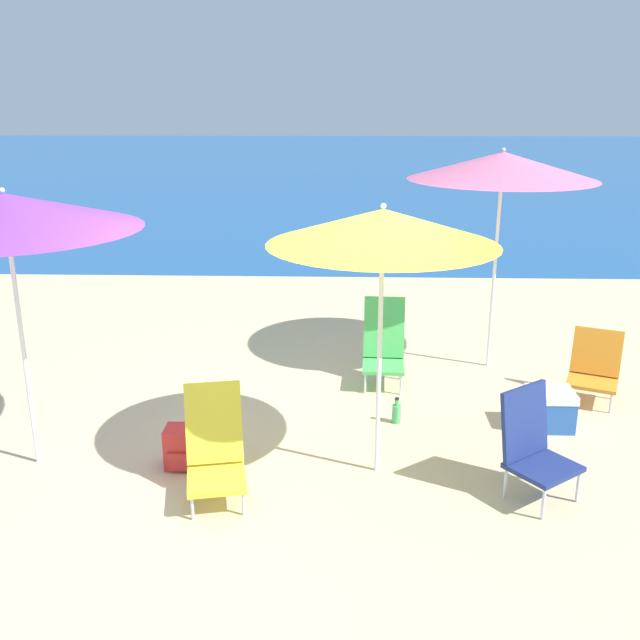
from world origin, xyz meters
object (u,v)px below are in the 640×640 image
(beach_chair_green, at_px, (384,344))
(beach_chair_navy, at_px, (533,442))
(backpack_red, at_px, (182,447))
(water_bottle, at_px, (396,413))
(beach_umbrella_purple, at_px, (5,212))
(beach_umbrella_pink, at_px, (503,166))
(beach_umbrella_yellow, at_px, (383,227))
(cooler_box, at_px, (550,409))
(beach_chair_orange, at_px, (594,367))
(beach_chair_yellow, at_px, (215,448))

(beach_chair_green, xyz_separation_m, beach_chair_navy, (0.98, -2.15, 0.01))
(backpack_red, bearing_deg, water_bottle, 25.52)
(beach_umbrella_purple, bearing_deg, beach_umbrella_pink, 29.30)
(beach_umbrella_yellow, relative_size, cooler_box, 5.30)
(beach_chair_orange, relative_size, beach_chair_navy, 0.82)
(backpack_red, relative_size, water_bottle, 1.37)
(beach_umbrella_yellow, xyz_separation_m, beach_chair_green, (0.14, 1.84, -1.54))
(beach_umbrella_purple, distance_m, cooler_box, 4.78)
(beach_chair_yellow, bearing_deg, cooler_box, 11.70)
(beach_chair_orange, bearing_deg, beach_umbrella_yellow, -122.79)
(beach_chair_orange, height_order, beach_chair_green, beach_chair_green)
(beach_chair_navy, bearing_deg, beach_chair_orange, 22.35)
(beach_umbrella_yellow, xyz_separation_m, backpack_red, (-1.56, 0.02, -1.79))
(beach_umbrella_purple, distance_m, water_bottle, 3.65)
(beach_umbrella_pink, xyz_separation_m, beach_umbrella_purple, (-4.08, -2.29, -0.12))
(beach_chair_yellow, distance_m, water_bottle, 1.91)
(beach_chair_navy, bearing_deg, beach_chair_green, 77.33)
(beach_chair_orange, xyz_separation_m, water_bottle, (-1.95, -0.60, -0.24))
(beach_chair_green, height_order, backpack_red, beach_chair_green)
(beach_chair_green, bearing_deg, backpack_red, -130.13)
(beach_umbrella_pink, distance_m, water_bottle, 2.77)
(cooler_box, bearing_deg, beach_umbrella_purple, -169.85)
(beach_umbrella_pink, relative_size, beach_chair_green, 2.69)
(beach_umbrella_pink, relative_size, water_bottle, 9.63)
(beach_chair_navy, xyz_separation_m, cooler_box, (0.45, 1.13, -0.25))
(beach_chair_yellow, distance_m, backpack_red, 0.55)
(beach_umbrella_purple, bearing_deg, beach_chair_green, 31.73)
(beach_umbrella_yellow, distance_m, backpack_red, 2.38)
(beach_chair_yellow, bearing_deg, beach_chair_green, 46.98)
(beach_umbrella_pink, bearing_deg, beach_chair_navy, -94.33)
(beach_umbrella_pink, xyz_separation_m, beach_chair_orange, (0.85, -0.87, -1.83))
(beach_chair_green, bearing_deg, beach_umbrella_pink, 25.84)
(beach_umbrella_yellow, height_order, beach_chair_orange, beach_umbrella_yellow)
(beach_umbrella_pink, xyz_separation_m, beach_chair_yellow, (-2.54, -2.70, -1.80))
(backpack_red, bearing_deg, cooler_box, 14.36)
(beach_chair_orange, bearing_deg, beach_chair_green, -167.23)
(beach_chair_yellow, height_order, backpack_red, beach_chair_yellow)
(beach_umbrella_purple, xyz_separation_m, beach_chair_navy, (3.88, -0.36, -1.62))
(beach_chair_green, xyz_separation_m, cooler_box, (1.43, -1.02, -0.23))
(beach_chair_yellow, height_order, water_bottle, beach_chair_yellow)
(beach_umbrella_yellow, height_order, backpack_red, beach_umbrella_yellow)
(beach_umbrella_purple, distance_m, beach_chair_yellow, 2.31)
(beach_umbrella_yellow, xyz_separation_m, beach_chair_yellow, (-1.22, -0.36, -1.59))
(beach_umbrella_pink, bearing_deg, cooler_box, -80.50)
(backpack_red, bearing_deg, beach_umbrella_pink, 38.78)
(beach_chair_orange, distance_m, beach_chair_yellow, 3.86)
(beach_chair_green, relative_size, water_bottle, 3.59)
(backpack_red, distance_m, cooler_box, 3.24)
(beach_umbrella_pink, relative_size, beach_umbrella_purple, 1.06)
(beach_chair_yellow, distance_m, beach_chair_navy, 2.34)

